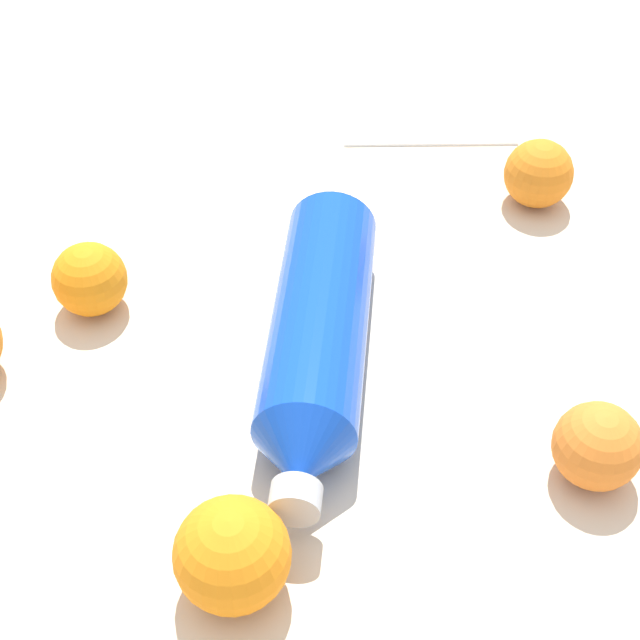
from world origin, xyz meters
The scene contains 7 objects.
ground_plane centered at (0.00, 0.00, 0.00)m, with size 2.40×2.40×0.00m, color beige.
water_bottle centered at (-0.03, -0.01, 0.04)m, with size 0.19×0.29×0.08m.
orange_0 centered at (-0.30, -0.15, 0.03)m, with size 0.06×0.06×0.06m, color orange.
orange_1 centered at (0.12, -0.15, 0.03)m, with size 0.06×0.06×0.06m, color orange.
orange_2 centered at (-0.18, 0.14, 0.03)m, with size 0.06×0.06×0.06m, color orange.
orange_4 centered at (0.08, 0.14, 0.04)m, with size 0.08×0.08×0.08m, color orange.
folded_napkin centered at (-0.28, -0.35, 0.00)m, with size 0.18×0.16×0.01m, color white.
Camera 1 is at (0.13, 0.45, 0.56)m, focal length 52.58 mm.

